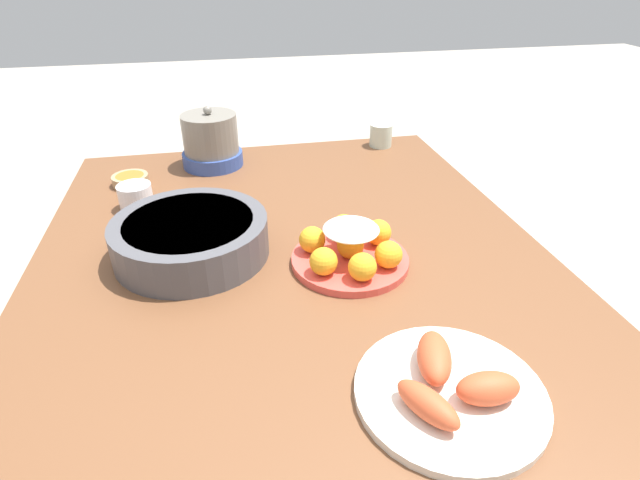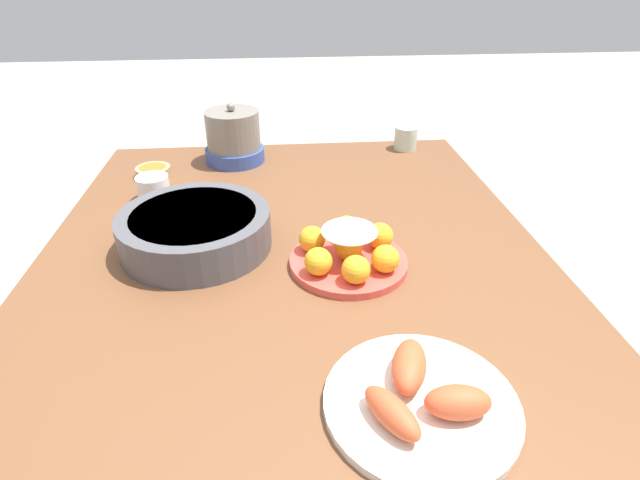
{
  "view_description": "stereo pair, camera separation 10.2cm",
  "coord_description": "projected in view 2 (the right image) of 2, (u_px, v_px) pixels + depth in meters",
  "views": [
    {
      "loc": [
        -0.89,
        0.12,
        1.29
      ],
      "look_at": [
        -0.04,
        -0.05,
        0.77
      ],
      "focal_mm": 28.0,
      "sensor_mm": 36.0,
      "label": 1
    },
    {
      "loc": [
        -0.91,
        0.02,
        1.29
      ],
      "look_at": [
        -0.04,
        -0.05,
        0.77
      ],
      "focal_mm": 28.0,
      "sensor_mm": 36.0,
      "label": 2
    }
  ],
  "objects": [
    {
      "name": "ground_plane",
      "position": [
        300.0,
        464.0,
        1.44
      ],
      "size": [
        12.0,
        12.0,
        0.0
      ],
      "primitive_type": "plane",
      "color": "#B2A899"
    },
    {
      "name": "dining_table",
      "position": [
        294.0,
        281.0,
        1.11
      ],
      "size": [
        1.29,
        1.07,
        0.73
      ],
      "color": "brown",
      "rests_on": "ground_plane"
    },
    {
      "name": "cake_plate",
      "position": [
        349.0,
        252.0,
        0.99
      ],
      "size": [
        0.24,
        0.24,
        0.09
      ],
      "color": "#E04C42",
      "rests_on": "dining_table"
    },
    {
      "name": "serving_bowl",
      "position": [
        195.0,
        229.0,
        1.05
      ],
      "size": [
        0.32,
        0.32,
        0.08
      ],
      "color": "#4C4C51",
      "rests_on": "dining_table"
    },
    {
      "name": "sauce_bowl",
      "position": [
        153.0,
        171.0,
        1.39
      ],
      "size": [
        0.09,
        0.09,
        0.03
      ],
      "color": "tan",
      "rests_on": "dining_table"
    },
    {
      "name": "seafood_platter",
      "position": [
        421.0,
        399.0,
        0.69
      ],
      "size": [
        0.27,
        0.27,
        0.06
      ],
      "color": "silver",
      "rests_on": "dining_table"
    },
    {
      "name": "cup_near",
      "position": [
        406.0,
        138.0,
        1.56
      ],
      "size": [
        0.07,
        0.07,
        0.07
      ],
      "color": "beige",
      "rests_on": "dining_table"
    },
    {
      "name": "cup_far",
      "position": [
        153.0,
        188.0,
        1.25
      ],
      "size": [
        0.08,
        0.08,
        0.06
      ],
      "color": "white",
      "rests_on": "dining_table"
    },
    {
      "name": "warming_pot",
      "position": [
        234.0,
        138.0,
        1.46
      ],
      "size": [
        0.17,
        0.17,
        0.17
      ],
      "color": "#334C99",
      "rests_on": "dining_table"
    }
  ]
}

